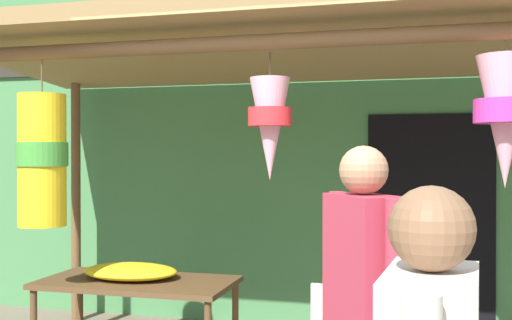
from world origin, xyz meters
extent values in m
cube|color=#47844C|center=(0.00, 2.34, 2.08)|extent=(10.34, 0.25, 4.16)
cube|color=#2D2823|center=(0.00, 2.20, 2.58)|extent=(9.31, 0.04, 0.24)
cube|color=black|center=(0.96, 2.21, 1.00)|extent=(1.10, 0.03, 2.00)
cylinder|color=brown|center=(-2.38, 1.85, 1.17)|extent=(0.09, 0.09, 2.33)
cylinder|color=brown|center=(-0.11, 0.17, 2.33)|extent=(4.75, 0.10, 0.10)
cylinder|color=brown|center=(-0.11, 1.85, 2.48)|extent=(4.75, 0.10, 0.10)
cube|color=olive|center=(-0.11, 1.01, 2.45)|extent=(5.05, 2.18, 0.29)
cylinder|color=brown|center=(-1.62, 0.16, 2.17)|extent=(0.01, 0.01, 0.23)
cylinder|color=yellow|center=(-1.62, 0.16, 1.60)|extent=(0.32, 0.32, 0.90)
cylinder|color=green|center=(-1.62, 0.16, 1.64)|extent=(0.35, 0.35, 0.16)
cylinder|color=brown|center=(-0.04, 0.27, 2.20)|extent=(0.01, 0.01, 0.16)
cone|color=pink|center=(-0.04, 0.27, 1.80)|extent=(0.26, 0.26, 0.65)
cylinder|color=red|center=(-0.04, 0.27, 1.88)|extent=(0.28, 0.28, 0.12)
cylinder|color=brown|center=(1.34, 0.19, 2.24)|extent=(0.01, 0.01, 0.08)
cone|color=pink|center=(1.34, 0.19, 1.82)|extent=(0.32, 0.32, 0.75)
cylinder|color=#D13399|center=(1.34, 0.19, 1.88)|extent=(0.35, 0.35, 0.13)
cube|color=brown|center=(-1.15, 0.66, 0.69)|extent=(1.43, 0.73, 0.04)
cylinder|color=brown|center=(-1.82, 0.98, 0.33)|extent=(0.05, 0.05, 0.67)
ellipsoid|color=yellow|center=(-1.23, 0.69, 0.76)|extent=(0.73, 0.51, 0.11)
ellipsoid|color=green|center=(-1.12, 0.64, 0.77)|extent=(0.33, 0.25, 0.08)
cube|color=beige|center=(0.42, 0.23, 0.64)|extent=(0.40, 0.08, 0.40)
sphere|color=#896042|center=(0.91, -1.96, 1.46)|extent=(0.21, 0.21, 0.21)
cube|color=#B23347|center=(0.62, -0.64, 1.14)|extent=(0.41, 0.45, 0.62)
cylinder|color=#B23347|center=(0.77, -0.85, 1.17)|extent=(0.08, 0.08, 0.56)
cylinder|color=#B23347|center=(0.48, -0.44, 1.17)|extent=(0.08, 0.08, 0.56)
sphere|color=tan|center=(0.62, -0.64, 1.57)|extent=(0.23, 0.23, 0.23)
camera|label=1|loc=(0.89, -3.55, 1.65)|focal=43.55mm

